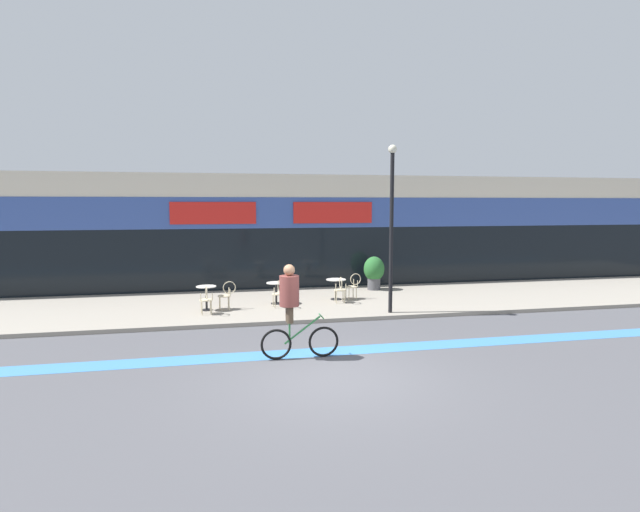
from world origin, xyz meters
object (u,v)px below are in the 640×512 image
object	(u,v)px
cafe_chair_0_near	(206,298)
bistro_table_2	(336,285)
bistro_table_1	(276,289)
cafe_chair_0_side	(226,293)
cafe_chair_2_side	(353,284)
cafe_chair_2_near	(340,288)
lamp_post	(392,217)
bistro_table_0	(206,293)
cyclist_0	(292,305)
cafe_chair_1_near	(279,292)
planter_pot	(374,271)

from	to	relation	value
cafe_chair_0_near	bistro_table_2	bearing A→B (deg)	-77.62
bistro_table_1	cafe_chair_0_side	bearing A→B (deg)	-161.22
bistro_table_1	cafe_chair_0_side	distance (m)	1.75
bistro_table_1	cafe_chair_2_side	xyz separation A→B (m)	(2.77, 0.33, 0.00)
bistro_table_2	cafe_chair_2_near	distance (m)	0.63
lamp_post	bistro_table_0	bearing A→B (deg)	164.92
bistro_table_0	bistro_table_1	world-z (taller)	bistro_table_0
cafe_chair_2_near	cafe_chair_0_side	bearing A→B (deg)	97.00
cafe_chair_0_near	cafe_chair_0_side	distance (m)	0.88
cyclist_0	cafe_chair_2_side	bearing A→B (deg)	62.48
bistro_table_2	cyclist_0	bearing A→B (deg)	-112.36
cafe_chair_0_side	cafe_chair_2_near	size ratio (longest dim) A/B	1.00
cafe_chair_1_near	cafe_chair_2_near	world-z (taller)	same
bistro_table_1	bistro_table_2	xyz separation A→B (m)	(2.15, 0.32, 0.00)
cafe_chair_2_near	lamp_post	world-z (taller)	lamp_post
bistro_table_0	cyclist_0	xyz separation A→B (m)	(1.97, -5.08, 0.57)
cyclist_0	cafe_chair_0_near	bearing A→B (deg)	113.47
bistro_table_1	lamp_post	xyz separation A→B (m)	(3.30, -2.07, 2.44)
bistro_table_1	cafe_chair_1_near	distance (m)	0.63
cafe_chair_2_near	cafe_chair_2_side	size ratio (longest dim) A/B	1.00
bistro_table_0	cafe_chair_0_near	xyz separation A→B (m)	(0.01, -0.63, -0.02)
lamp_post	cafe_chair_0_near	bearing A→B (deg)	171.05
bistro_table_1	cafe_chair_1_near	bearing A→B (deg)	-89.25
bistro_table_2	cyclist_0	world-z (taller)	cyclist_0
cafe_chair_2_near	lamp_post	bearing A→B (deg)	-143.60
bistro_table_1	cafe_chair_0_side	world-z (taller)	cafe_chair_0_side
bistro_table_2	cafe_chair_1_near	distance (m)	2.34
bistro_table_0	cafe_chair_0_side	world-z (taller)	cafe_chair_0_side
bistro_table_2	cafe_chair_0_side	world-z (taller)	cafe_chair_0_side
cafe_chair_1_near	cyclist_0	world-z (taller)	cyclist_0
bistro_table_2	planter_pot	world-z (taller)	planter_pot
bistro_table_2	cafe_chair_0_near	distance (m)	4.67
bistro_table_1	cafe_chair_0_side	xyz separation A→B (m)	(-1.65, -0.56, 0.00)
cafe_chair_0_side	cafe_chair_1_near	xyz separation A→B (m)	(1.66, -0.06, 0.00)
lamp_post	cafe_chair_2_near	bearing A→B (deg)	123.24
cyclist_0	planter_pot	bearing A→B (deg)	59.85
cafe_chair_2_near	cafe_chair_2_side	distance (m)	0.89
cafe_chair_2_near	cyclist_0	world-z (taller)	cyclist_0
bistro_table_1	lamp_post	bearing A→B (deg)	-32.12
planter_pot	cyclist_0	world-z (taller)	cyclist_0
cafe_chair_0_side	lamp_post	xyz separation A→B (m)	(4.95, -1.51, 2.44)
bistro_table_2	cafe_chair_2_side	size ratio (longest dim) A/B	0.80
bistro_table_2	cafe_chair_0_near	size ratio (longest dim) A/B	0.80
planter_pot	bistro_table_0	bearing A→B (deg)	-158.14
bistro_table_2	cafe_chair_2_near	size ratio (longest dim) A/B	0.80
cafe_chair_2_near	cafe_chair_2_side	world-z (taller)	same
bistro_table_0	cafe_chair_0_side	bearing A→B (deg)	0.48
cafe_chair_2_side	planter_pot	world-z (taller)	planter_pot
bistro_table_0	cafe_chair_2_side	world-z (taller)	cafe_chair_2_side
cafe_chair_0_near	cyclist_0	size ratio (longest dim) A/B	0.42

